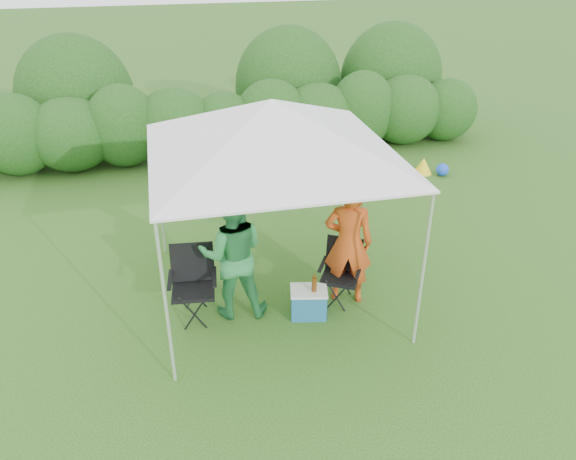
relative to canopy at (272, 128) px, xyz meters
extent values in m
plane|color=#36621F|center=(0.00, -0.50, -2.46)|extent=(70.00, 70.00, 0.00)
ellipsoid|color=#225019|center=(-4.32, 5.50, -1.60)|extent=(1.65, 1.40, 1.73)
cylinder|color=#382616|center=(-4.32, 5.50, -2.31)|extent=(0.12, 0.12, 0.30)
ellipsoid|color=#225019|center=(-3.24, 5.50, -1.67)|extent=(1.80, 1.53, 1.57)
cylinder|color=#382616|center=(-3.24, 5.50, -2.31)|extent=(0.12, 0.12, 0.30)
ellipsoid|color=#225019|center=(-2.16, 5.50, -1.56)|extent=(1.58, 1.34, 1.80)
cylinder|color=#382616|center=(-2.16, 5.50, -2.31)|extent=(0.12, 0.12, 0.30)
ellipsoid|color=#225019|center=(-1.08, 5.50, -1.64)|extent=(1.73, 1.47, 1.65)
cylinder|color=#382616|center=(-1.08, 5.50, -2.31)|extent=(0.12, 0.12, 0.30)
ellipsoid|color=#225019|center=(0.00, 5.50, -1.71)|extent=(1.50, 1.28, 1.50)
cylinder|color=#382616|center=(0.00, 5.50, -2.31)|extent=(0.12, 0.12, 0.30)
ellipsoid|color=#225019|center=(1.08, 5.50, -1.60)|extent=(1.65, 1.40, 1.73)
cylinder|color=#382616|center=(1.08, 5.50, -2.31)|extent=(0.12, 0.12, 0.30)
ellipsoid|color=#225019|center=(2.16, 5.50, -1.67)|extent=(1.80, 1.53, 1.57)
cylinder|color=#382616|center=(2.16, 5.50, -2.31)|extent=(0.12, 0.12, 0.30)
ellipsoid|color=#225019|center=(3.24, 5.50, -1.56)|extent=(1.57, 1.34, 1.80)
cylinder|color=#382616|center=(3.24, 5.50, -2.31)|extent=(0.12, 0.12, 0.30)
ellipsoid|color=#225019|center=(4.32, 5.50, -1.64)|extent=(1.72, 1.47, 1.65)
cylinder|color=#382616|center=(4.32, 5.50, -2.31)|extent=(0.12, 0.12, 0.30)
ellipsoid|color=#225019|center=(5.40, 5.50, -1.71)|extent=(1.50, 1.28, 1.50)
cylinder|color=#382616|center=(5.40, 5.50, -2.31)|extent=(0.12, 0.12, 0.30)
cylinder|color=silver|center=(-1.50, -1.50, -1.41)|extent=(0.04, 0.04, 2.10)
cylinder|color=silver|center=(1.50, -1.50, -1.41)|extent=(0.04, 0.04, 2.10)
cylinder|color=silver|center=(-1.50, 1.50, -1.41)|extent=(0.04, 0.04, 2.10)
cylinder|color=silver|center=(1.50, 1.50, -1.41)|extent=(0.04, 0.04, 2.10)
cube|color=white|center=(0.00, 0.00, -0.35)|extent=(3.10, 3.10, 0.03)
pyramid|color=white|center=(0.00, 0.00, 0.02)|extent=(3.10, 3.10, 0.70)
cube|color=black|center=(0.84, -0.43, -2.06)|extent=(0.65, 0.64, 0.05)
cube|color=black|center=(0.95, -0.25, -1.80)|extent=(0.50, 0.36, 0.47)
cube|color=black|center=(0.62, -0.31, -1.89)|extent=(0.25, 0.39, 0.03)
cube|color=black|center=(1.07, -0.56, -1.89)|extent=(0.25, 0.39, 0.03)
cylinder|color=black|center=(0.56, -0.51, -2.26)|extent=(0.02, 0.02, 0.40)
cylinder|color=black|center=(0.92, -0.72, -2.26)|extent=(0.02, 0.02, 0.40)
cylinder|color=black|center=(0.76, -0.15, -2.26)|extent=(0.02, 0.02, 0.40)
cylinder|color=black|center=(1.13, -0.35, -2.26)|extent=(0.02, 0.02, 0.40)
cube|color=black|center=(-1.16, -0.36, -2.02)|extent=(0.60, 0.56, 0.05)
cube|color=black|center=(-1.14, -0.13, -1.72)|extent=(0.56, 0.21, 0.53)
cube|color=black|center=(-1.45, -0.33, -1.83)|extent=(0.10, 0.47, 0.03)
cube|color=black|center=(-0.88, -0.39, -1.83)|extent=(0.10, 0.47, 0.03)
cylinder|color=black|center=(-1.42, -0.57, -2.24)|extent=(0.03, 0.03, 0.45)
cylinder|color=black|center=(-0.95, -0.62, -2.24)|extent=(0.03, 0.03, 0.45)
cylinder|color=black|center=(-1.37, -0.11, -2.24)|extent=(0.03, 0.03, 0.45)
cylinder|color=black|center=(-0.91, -0.15, -2.24)|extent=(0.03, 0.03, 0.45)
imported|color=#C14415|center=(0.95, -0.38, -1.56)|extent=(0.76, 0.62, 1.80)
imported|color=#2B8644|center=(-0.62, -0.33, -1.55)|extent=(0.98, 0.82, 1.83)
cube|color=#1F6190|center=(0.34, -0.64, -2.27)|extent=(0.53, 0.42, 0.38)
cube|color=silver|center=(0.34, -0.64, -2.07)|extent=(0.55, 0.45, 0.03)
cylinder|color=#592D0C|center=(0.40, -0.68, -1.92)|extent=(0.07, 0.07, 0.26)
cone|color=yellow|center=(4.00, 3.63, -2.29)|extent=(0.40, 0.40, 0.34)
sphere|color=blue|center=(4.34, 3.41, -2.33)|extent=(0.27, 0.27, 0.27)
camera|label=1|loc=(-1.32, -6.60, 2.22)|focal=35.00mm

